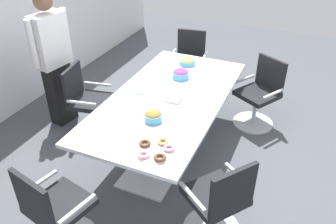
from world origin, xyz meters
name	(u,v)px	position (x,y,z in m)	size (l,w,h in m)	color
ground_plane	(168,150)	(0.00, 0.00, -0.01)	(10.00, 10.00, 0.01)	#4C4F56
conference_table	(168,106)	(0.00, 0.00, 0.63)	(2.40, 1.20, 0.75)	white
office_chair_0	(189,64)	(1.61, 0.35, 0.41)	(0.61, 0.61, 0.91)	silver
office_chair_1	(87,104)	(-0.04, 1.10, 0.41)	(0.63, 0.63, 0.91)	silver
office_chair_2	(56,214)	(-1.63, 0.32, 0.41)	(0.65, 0.65, 0.91)	silver
office_chair_3	(218,204)	(-0.98, -0.90, 0.41)	(0.76, 0.76, 0.91)	silver
office_chair_4	(259,97)	(1.04, -0.87, 0.41)	(0.74, 0.74, 0.91)	silver
person_standing_1	(54,59)	(0.05, 1.59, 0.91)	(0.62, 0.28, 1.74)	black
snack_bowl_cookies	(187,61)	(0.90, 0.11, 0.79)	(0.22, 0.22, 0.09)	#4C9EC6
snack_bowl_candy_mix	(181,74)	(0.49, 0.04, 0.81)	(0.21, 0.21, 0.12)	#4C9EC6
snack_bowl_pretzels	(153,116)	(-0.50, -0.06, 0.81)	(0.18, 0.18, 0.12)	#4C9EC6
donut_platter	(156,150)	(-0.93, -0.28, 0.77)	(0.35, 0.35, 0.04)	white
plate_stack	(140,90)	(0.00, 0.36, 0.76)	(0.18, 0.18, 0.03)	white
napkin_pile	(174,97)	(-0.04, -0.08, 0.78)	(0.17, 0.17, 0.06)	white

